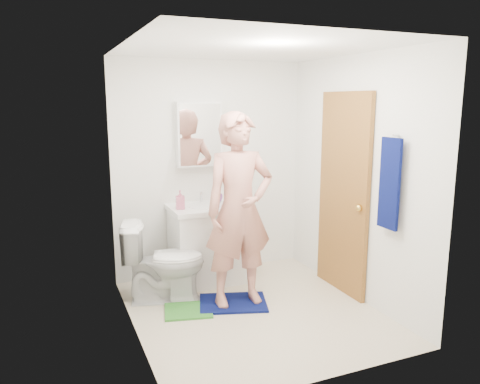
% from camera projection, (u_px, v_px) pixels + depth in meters
% --- Properties ---
extents(floor, '(2.20, 2.40, 0.02)m').
position_uv_depth(floor, '(254.00, 312.00, 4.42)').
color(floor, beige).
rests_on(floor, ground).
extents(ceiling, '(2.20, 2.40, 0.02)m').
position_uv_depth(ceiling, '(255.00, 47.00, 3.96)').
color(ceiling, white).
rests_on(ceiling, ground).
extents(wall_back, '(2.20, 0.02, 2.40)m').
position_uv_depth(wall_back, '(210.00, 169.00, 5.29)').
color(wall_back, white).
rests_on(wall_back, ground).
extents(wall_front, '(2.20, 0.02, 2.40)m').
position_uv_depth(wall_front, '(330.00, 217.00, 3.10)').
color(wall_front, white).
rests_on(wall_front, ground).
extents(wall_left, '(0.02, 2.40, 2.40)m').
position_uv_depth(wall_left, '(129.00, 196.00, 3.77)').
color(wall_left, white).
rests_on(wall_left, ground).
extents(wall_right, '(0.02, 2.40, 2.40)m').
position_uv_depth(wall_right, '(357.00, 179.00, 4.61)').
color(wall_right, white).
rests_on(wall_right, ground).
extents(vanity_cabinet, '(0.75, 0.55, 0.80)m').
position_uv_depth(vanity_cabinet, '(207.00, 246.00, 5.11)').
color(vanity_cabinet, white).
rests_on(vanity_cabinet, floor).
extents(countertop, '(0.79, 0.59, 0.05)m').
position_uv_depth(countertop, '(206.00, 208.00, 5.03)').
color(countertop, white).
rests_on(countertop, vanity_cabinet).
extents(sink_basin, '(0.40, 0.40, 0.03)m').
position_uv_depth(sink_basin, '(206.00, 207.00, 5.03)').
color(sink_basin, white).
rests_on(sink_basin, countertop).
extents(faucet, '(0.03, 0.03, 0.12)m').
position_uv_depth(faucet, '(201.00, 197.00, 5.18)').
color(faucet, silver).
rests_on(faucet, countertop).
extents(medicine_cabinet, '(0.50, 0.12, 0.70)m').
position_uv_depth(medicine_cabinet, '(199.00, 134.00, 5.09)').
color(medicine_cabinet, white).
rests_on(medicine_cabinet, wall_back).
extents(mirror_panel, '(0.46, 0.01, 0.66)m').
position_uv_depth(mirror_panel, '(201.00, 135.00, 5.03)').
color(mirror_panel, white).
rests_on(mirror_panel, wall_back).
extents(door, '(0.05, 0.80, 2.05)m').
position_uv_depth(door, '(343.00, 194.00, 4.77)').
color(door, '#A0682C').
rests_on(door, ground).
extents(door_knob, '(0.07, 0.07, 0.07)m').
position_uv_depth(door_knob, '(359.00, 208.00, 4.47)').
color(door_knob, gold).
rests_on(door_knob, door).
extents(towel, '(0.03, 0.24, 0.80)m').
position_uv_depth(towel, '(390.00, 184.00, 4.06)').
color(towel, '#08104E').
rests_on(towel, wall_right).
extents(towel_hook, '(0.06, 0.02, 0.02)m').
position_uv_depth(towel_hook, '(396.00, 135.00, 3.99)').
color(towel_hook, silver).
rests_on(towel_hook, wall_right).
extents(toilet, '(0.88, 0.64, 0.80)m').
position_uv_depth(toilet, '(164.00, 261.00, 4.61)').
color(toilet, white).
rests_on(toilet, floor).
extents(bath_mat, '(0.76, 0.64, 0.02)m').
position_uv_depth(bath_mat, '(233.00, 303.00, 4.58)').
color(bath_mat, '#08104E').
rests_on(bath_mat, floor).
extents(green_rug, '(0.51, 0.46, 0.02)m').
position_uv_depth(green_rug, '(188.00, 311.00, 4.42)').
color(green_rug, '#35822B').
rests_on(green_rug, floor).
extents(soap_dispenser, '(0.11, 0.11, 0.20)m').
position_uv_depth(soap_dispenser, '(180.00, 200.00, 4.86)').
color(soap_dispenser, '#CD6080').
rests_on(soap_dispenser, countertop).
extents(toothbrush_cup, '(0.14, 0.14, 0.09)m').
position_uv_depth(toothbrush_cup, '(217.00, 198.00, 5.20)').
color(toothbrush_cup, '#813F8A').
rests_on(toothbrush_cup, countertop).
extents(man, '(0.68, 0.45, 1.84)m').
position_uv_depth(man, '(239.00, 210.00, 4.42)').
color(man, tan).
rests_on(man, bath_mat).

